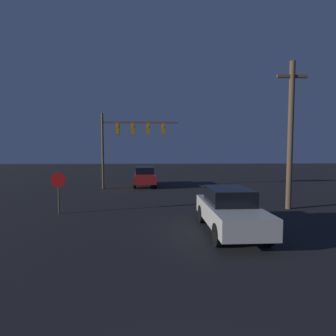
% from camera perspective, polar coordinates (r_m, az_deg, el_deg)
% --- Properties ---
extents(car_near, '(1.88, 4.47, 1.64)m').
position_cam_1_polar(car_near, '(10.18, 13.30, -8.85)').
color(car_near, beige).
rests_on(car_near, ground_plane).
extents(car_far, '(2.07, 4.56, 1.64)m').
position_cam_1_polar(car_far, '(22.72, -5.08, -1.80)').
color(car_far, '#B21E1E').
rests_on(car_far, ground_plane).
extents(traffic_signal_mast, '(6.12, 0.30, 6.02)m').
position_cam_1_polar(traffic_signal_mast, '(21.22, -8.80, 6.98)').
color(traffic_signal_mast, brown).
rests_on(traffic_signal_mast, ground_plane).
extents(stop_sign, '(0.73, 0.07, 2.01)m').
position_cam_1_polar(stop_sign, '(13.70, -22.77, -3.44)').
color(stop_sign, brown).
rests_on(stop_sign, ground_plane).
extents(utility_pole, '(1.56, 0.28, 7.60)m').
position_cam_1_polar(utility_pole, '(15.04, 25.11, 6.84)').
color(utility_pole, brown).
rests_on(utility_pole, ground_plane).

